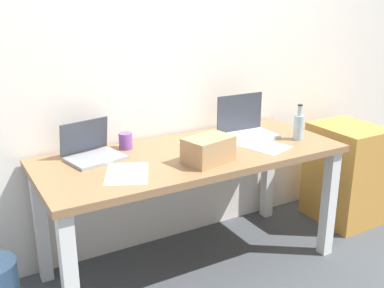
{
  "coord_description": "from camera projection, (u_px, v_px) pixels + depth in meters",
  "views": [
    {
      "loc": [
        -1.22,
        -2.15,
        1.62
      ],
      "look_at": [
        0.0,
        0.0,
        0.8
      ],
      "focal_mm": 42.67,
      "sensor_mm": 36.0,
      "label": 1
    }
  ],
  "objects": [
    {
      "name": "ground_plane",
      "position": [
        192.0,
        264.0,
        2.85
      ],
      "size": [
        8.0,
        8.0,
        0.0
      ],
      "primitive_type": "plane",
      "color": "#42474C"
    },
    {
      "name": "cardboard_box",
      "position": [
        208.0,
        150.0,
        2.45
      ],
      "size": [
        0.29,
        0.23,
        0.14
      ],
      "primitive_type": "cube",
      "rotation": [
        0.0,
        0.0,
        0.23
      ],
      "color": "tan",
      "rests_on": "desk"
    },
    {
      "name": "laptop_left",
      "position": [
        92.0,
        151.0,
        2.51
      ],
      "size": [
        0.33,
        0.29,
        0.2
      ],
      "color": "gray",
      "rests_on": "desk"
    },
    {
      "name": "filing_cabinet",
      "position": [
        345.0,
        173.0,
        3.34
      ],
      "size": [
        0.4,
        0.48,
        0.72
      ],
      "primitive_type": "cube",
      "color": "#C68938",
      "rests_on": "ground"
    },
    {
      "name": "computer_mouse",
      "position": [
        210.0,
        146.0,
        2.68
      ],
      "size": [
        0.1,
        0.12,
        0.03
      ],
      "primitive_type": "ellipsoid",
      "rotation": [
        0.0,
        0.0,
        0.52
      ],
      "color": "gold",
      "rests_on": "desk"
    },
    {
      "name": "paper_sheet_front_left",
      "position": [
        127.0,
        173.0,
        2.31
      ],
      "size": [
        0.31,
        0.36,
        0.0
      ],
      "primitive_type": "cube",
      "rotation": [
        0.0,
        0.0,
        -0.43
      ],
      "color": "white",
      "rests_on": "desk"
    },
    {
      "name": "beer_bottle",
      "position": [
        299.0,
        126.0,
        2.82
      ],
      "size": [
        0.06,
        0.06,
        0.22
      ],
      "color": "#99B7C1",
      "rests_on": "desk"
    },
    {
      "name": "desk",
      "position": [
        192.0,
        168.0,
        2.65
      ],
      "size": [
        1.76,
        0.73,
        0.75
      ],
      "color": "olive",
      "rests_on": "ground"
    },
    {
      "name": "back_wall",
      "position": [
        158.0,
        47.0,
        2.79
      ],
      "size": [
        5.2,
        0.08,
        2.6
      ],
      "primitive_type": "cube",
      "color": "silver",
      "rests_on": "ground"
    },
    {
      "name": "paper_sheet_front_right",
      "position": [
        263.0,
        146.0,
        2.73
      ],
      "size": [
        0.29,
        0.34,
        0.0
      ],
      "primitive_type": "cube",
      "rotation": [
        0.0,
        0.0,
        0.3
      ],
      "color": "white",
      "rests_on": "desk"
    },
    {
      "name": "paper_sheet_near_back",
      "position": [
        208.0,
        144.0,
        2.75
      ],
      "size": [
        0.28,
        0.34,
        0.0
      ],
      "primitive_type": "cube",
      "rotation": [
        0.0,
        0.0,
        0.27
      ],
      "color": "white",
      "rests_on": "desk"
    },
    {
      "name": "coffee_mug",
      "position": [
        126.0,
        141.0,
        2.67
      ],
      "size": [
        0.08,
        0.08,
        0.09
      ],
      "primitive_type": "cylinder",
      "color": "#724799",
      "rests_on": "desk"
    },
    {
      "name": "laptop_right",
      "position": [
        245.0,
        127.0,
        2.9
      ],
      "size": [
        0.34,
        0.23,
        0.26
      ],
      "color": "silver",
      "rests_on": "desk"
    }
  ]
}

